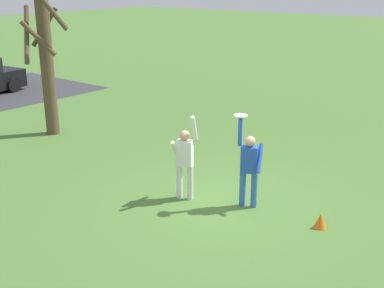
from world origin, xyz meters
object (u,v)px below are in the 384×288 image
Objects in this scene: person_catcher at (249,165)px; frisbee_disc at (241,116)px; bare_tree_tall at (45,54)px; field_cone_orange at (320,221)px; person_defender at (185,159)px.

person_catcher is 7.18× the size of frisbee_disc.
field_cone_orange is (-0.53, -9.70, -2.44)m from bare_tree_tall.
person_catcher is 1.13m from frisbee_disc.
person_catcher reaches higher than person_defender.
frisbee_disc is 0.06× the size of bare_tree_tall.
person_defender is 3.24m from field_cone_orange.
bare_tree_tall is 16.09× the size of field_cone_orange.
bare_tree_tall reaches higher than person_catcher.
field_cone_orange is at bearing -10.75° from person_defender.
bare_tree_tall is (1.16, 6.63, 1.62)m from person_defender.
person_catcher is 0.40× the size of bare_tree_tall.
bare_tree_tall is (0.68, 7.79, 0.51)m from frisbee_disc.
person_catcher reaches higher than field_cone_orange.
bare_tree_tall is 10.02m from field_cone_orange.
frisbee_disc is at bearing 94.66° from field_cone_orange.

